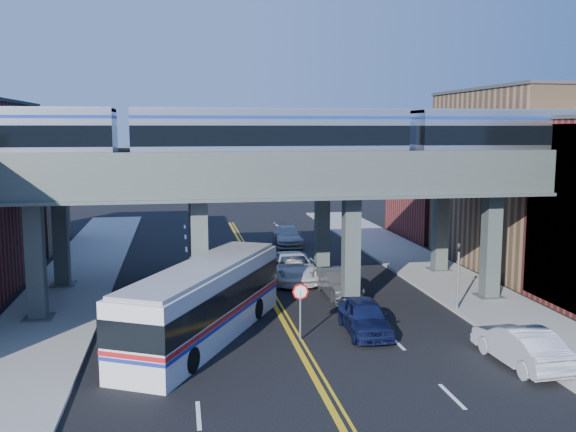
# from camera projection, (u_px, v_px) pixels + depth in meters

# --- Properties ---
(ground) EXTENTS (120.00, 120.00, 0.00)m
(ground) POSITION_uv_depth(u_px,v_px,m) (307.00, 364.00, 26.08)
(ground) COLOR black
(ground) RESTS_ON ground
(sidewalk_west) EXTENTS (5.00, 70.00, 0.16)m
(sidewalk_west) POSITION_uv_depth(u_px,v_px,m) (57.00, 308.00, 33.91)
(sidewalk_west) COLOR gray
(sidewalk_west) RESTS_ON ground
(sidewalk_east) EXTENTS (5.00, 70.00, 0.16)m
(sidewalk_east) POSITION_uv_depth(u_px,v_px,m) (465.00, 290.00, 37.75)
(sidewalk_east) COLOR gray
(sidewalk_east) RESTS_ON ground
(building_west_c) EXTENTS (8.00, 10.00, 8.00)m
(building_west_c) POSITION_uv_depth(u_px,v_px,m) (6.00, 199.00, 50.76)
(building_west_c) COLOR olive
(building_west_c) RESTS_ON ground
(building_east_b) EXTENTS (8.00, 14.00, 12.00)m
(building_east_b) POSITION_uv_depth(u_px,v_px,m) (525.00, 180.00, 43.98)
(building_east_b) COLOR olive
(building_east_b) RESTS_ON ground
(building_east_c) EXTENTS (8.00, 10.00, 9.00)m
(building_east_c) POSITION_uv_depth(u_px,v_px,m) (447.00, 185.00, 56.88)
(building_east_c) COLOR maroon
(building_east_c) RESTS_ON ground
(elevated_viaduct_near) EXTENTS (52.00, 3.60, 7.40)m
(elevated_viaduct_near) POSITION_uv_depth(u_px,v_px,m) (277.00, 188.00, 33.01)
(elevated_viaduct_near) COLOR #444F4B
(elevated_viaduct_near) RESTS_ON ground
(elevated_viaduct_far) EXTENTS (52.00, 3.60, 7.40)m
(elevated_viaduct_far) POSITION_uv_depth(u_px,v_px,m) (260.00, 178.00, 39.85)
(elevated_viaduct_far) COLOR #444F4B
(elevated_viaduct_far) RESTS_ON ground
(transit_train) EXTENTS (43.12, 2.70, 3.14)m
(transit_train) POSITION_uv_depth(u_px,v_px,m) (271.00, 137.00, 32.61)
(transit_train) COLOR black
(transit_train) RESTS_ON elevated_viaduct_near
(stop_sign) EXTENTS (0.76, 0.09, 2.63)m
(stop_sign) POSITION_uv_depth(u_px,v_px,m) (300.00, 302.00, 28.82)
(stop_sign) COLOR slate
(stop_sign) RESTS_ON ground
(traffic_signal) EXTENTS (0.15, 0.18, 4.10)m
(traffic_signal) POSITION_uv_depth(u_px,v_px,m) (458.00, 269.00, 33.16)
(traffic_signal) COLOR slate
(traffic_signal) RESTS_ON ground
(transit_bus) EXTENTS (8.21, 12.51, 3.25)m
(transit_bus) POSITION_uv_depth(u_px,v_px,m) (204.00, 303.00, 29.09)
(transit_bus) COLOR silver
(transit_bus) RESTS_ON ground
(car_lane_a) EXTENTS (2.11, 4.82, 1.62)m
(car_lane_a) POSITION_uv_depth(u_px,v_px,m) (365.00, 316.00, 29.93)
(car_lane_a) COLOR #10173B
(car_lane_a) RESTS_ON ground
(car_lane_b) EXTENTS (1.82, 4.83, 1.57)m
(car_lane_b) POSITION_uv_depth(u_px,v_px,m) (339.00, 283.00, 36.52)
(car_lane_b) COLOR #303033
(car_lane_b) RESTS_ON ground
(car_lane_c) EXTENTS (2.87, 6.17, 1.71)m
(car_lane_c) POSITION_uv_depth(u_px,v_px,m) (292.00, 267.00, 40.32)
(car_lane_c) COLOR white
(car_lane_c) RESTS_ON ground
(car_lane_d) EXTENTS (2.48, 5.37, 1.52)m
(car_lane_d) POSITION_uv_depth(u_px,v_px,m) (288.00, 236.00, 52.51)
(car_lane_d) COLOR #9B9C9F
(car_lane_d) RESTS_ON ground
(car_parked_curb) EXTENTS (2.01, 5.08, 1.64)m
(car_parked_curb) POSITION_uv_depth(u_px,v_px,m) (520.00, 345.00, 25.92)
(car_parked_curb) COLOR silver
(car_parked_curb) RESTS_ON ground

